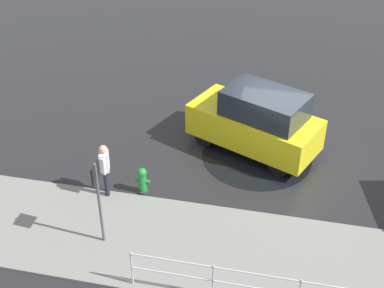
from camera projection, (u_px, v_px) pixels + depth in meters
The scene contains 7 objects.
ground_plane at pixel (277, 158), 16.18m from camera, with size 60.00×60.00×0.00m, color black.
kerb_strip at pixel (262, 258), 12.79m from camera, with size 24.00×3.20×0.04m, color slate.
moving_hatchback at pixel (257, 121), 15.97m from camera, with size 4.25×3.12×2.06m.
fire_hydrant at pixel (142, 180), 14.63m from camera, with size 0.42×0.31×0.80m.
pedestrian at pixel (105, 166), 14.24m from camera, with size 0.34×0.55×1.62m.
sign_post at pixel (98, 192), 12.39m from camera, with size 0.07×0.44×2.40m.
puddle_patch at pixel (257, 157), 16.22m from camera, with size 3.32×3.32×0.01m, color black.
Camera 1 is at (-0.26, 13.34, 9.52)m, focal length 50.00 mm.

